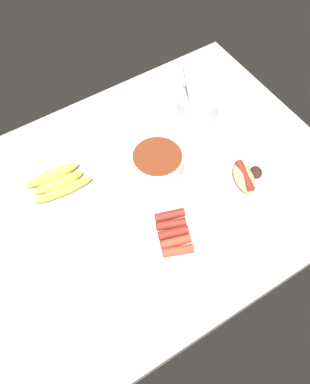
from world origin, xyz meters
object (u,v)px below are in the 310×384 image
bowl_chili (157,160)px  bowl_coleslaw (198,103)px  plate_hotdog_assembled (244,180)px  banana_bunch (58,183)px  plate_sausages (173,235)px

bowl_chili → bowl_coleslaw: bowl_coleslaw is taller
bowl_chili → plate_hotdog_assembled: (-18.76, 20.09, -1.08)cm
banana_bunch → plate_sausages: bearing=120.7°
bowl_coleslaw → banana_bunch: size_ratio=0.82×
bowl_chili → bowl_coleslaw: size_ratio=1.11×
bowl_chili → banana_bunch: (29.91, -10.04, -1.15)cm
bowl_chili → plate_sausages: bowl_chili is taller
bowl_coleslaw → plate_sausages: 50.67cm
bowl_chili → plate_sausages: (9.91, 23.70, -1.66)cm
bowl_coleslaw → banana_bunch: (54.96, 2.87, -1.48)cm
banana_bunch → bowl_chili: bearing=161.4°
bowl_chili → bowl_coleslaw: bearing=-152.7°
plate_hotdog_assembled → bowl_coleslaw: bearing=-100.8°
plate_sausages → banana_bunch: bearing=-59.3°
plate_hotdog_assembled → banana_bunch: bearing=-31.8°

